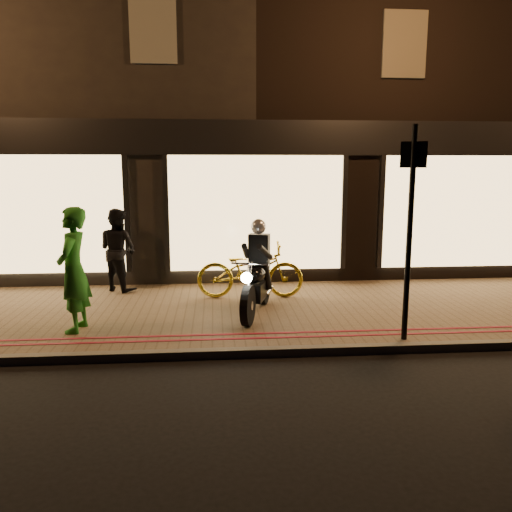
{
  "coord_description": "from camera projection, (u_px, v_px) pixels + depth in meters",
  "views": [
    {
      "loc": [
        -0.87,
        -6.4,
        2.54
      ],
      "look_at": [
        -0.19,
        1.73,
        1.1
      ],
      "focal_mm": 35.0,
      "sensor_mm": 36.0,
      "label": 1
    }
  ],
  "objects": [
    {
      "name": "ground",
      "position": [
        281.0,
        357.0,
        6.79
      ],
      "size": [
        90.0,
        90.0,
        0.0
      ],
      "primitive_type": "plane",
      "color": "black",
      "rests_on": "ground"
    },
    {
      "name": "sidewalk",
      "position": [
        266.0,
        311.0,
        8.74
      ],
      "size": [
        50.0,
        4.0,
        0.12
      ],
      "primitive_type": "cube",
      "color": "brown",
      "rests_on": "ground"
    },
    {
      "name": "kerb_stone",
      "position": [
        280.0,
        352.0,
        6.83
      ],
      "size": [
        50.0,
        0.14,
        0.12
      ],
      "primitive_type": "cube",
      "color": "#59544C",
      "rests_on": "ground"
    },
    {
      "name": "red_kerb_lines",
      "position": [
        276.0,
        335.0,
        7.31
      ],
      "size": [
        50.0,
        0.26,
        0.01
      ],
      "color": "maroon",
      "rests_on": "sidewalk"
    },
    {
      "name": "building_row",
      "position": [
        242.0,
        110.0,
        14.87
      ],
      "size": [
        48.0,
        10.11,
        8.5
      ],
      "color": "black",
      "rests_on": "ground"
    },
    {
      "name": "motorcycle",
      "position": [
        257.0,
        278.0,
        8.34
      ],
      "size": [
        0.81,
        1.89,
        1.59
      ],
      "rotation": [
        0.0,
        0.0,
        -0.29
      ],
      "color": "black",
      "rests_on": "sidewalk"
    },
    {
      "name": "sign_post",
      "position": [
        410.0,
        223.0,
        6.87
      ],
      "size": [
        0.33,
        0.17,
        3.0
      ],
      "rotation": [
        0.0,
        0.0,
        -0.43
      ],
      "color": "black",
      "rests_on": "sidewalk"
    },
    {
      "name": "bicycle_gold",
      "position": [
        250.0,
        270.0,
        9.38
      ],
      "size": [
        2.03,
        0.79,
        1.05
      ],
      "primitive_type": "imported",
      "rotation": [
        0.0,
        0.0,
        1.52
      ],
      "color": "gold",
      "rests_on": "sidewalk"
    },
    {
      "name": "person_green",
      "position": [
        73.0,
        270.0,
        7.38
      ],
      "size": [
        0.49,
        0.71,
        1.87
      ],
      "primitive_type": "imported",
      "rotation": [
        0.0,
        0.0,
        -1.64
      ],
      "color": "#237D21",
      "rests_on": "sidewalk"
    },
    {
      "name": "person_dark",
      "position": [
        118.0,
        250.0,
        9.9
      ],
      "size": [
        1.01,
        0.96,
        1.64
      ],
      "primitive_type": "imported",
      "rotation": [
        0.0,
        0.0,
        2.54
      ],
      "color": "black",
      "rests_on": "sidewalk"
    }
  ]
}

